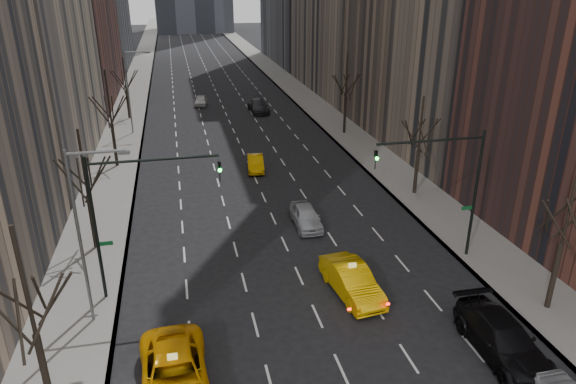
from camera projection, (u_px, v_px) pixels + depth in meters
sidewalk_left at (135, 90)px, 79.91m from camera, size 4.50×320.00×0.15m
sidewalk_right at (288, 84)px, 84.80m from camera, size 4.50×320.00×0.15m
tree_lw_a at (36, 336)px, 18.99m from camera, size 3.36×3.50×8.28m
tree_lw_b at (88, 196)px, 31.68m from camera, size 3.36×3.50×7.82m
tree_lw_c at (112, 125)px, 45.98m from camera, size 3.36×3.50×8.74m
tree_lw_d at (126, 91)px, 62.39m from camera, size 3.36×3.50×7.36m
tree_rw_a at (561, 244)px, 25.58m from camera, size 3.36×3.50×8.28m
tree_rw_b at (418, 150)px, 40.07m from camera, size 3.36×3.50×7.82m
tree_rw_c at (346, 98)px, 56.18m from camera, size 3.36×3.50×8.74m
traffic_mast_left at (127, 204)px, 26.16m from camera, size 6.69×0.39×8.00m
traffic_mast_right at (452, 176)px, 29.80m from camera, size 6.69×0.39×8.00m
streetlight_near at (85, 221)px, 23.97m from camera, size 2.83×0.22×9.00m
streetlight_far at (131, 84)px, 55.52m from camera, size 2.83×0.22×9.00m
taxi_suv at (175, 375)px, 21.33m from camera, size 3.08×6.25×1.71m
taxi_sedan at (352, 280)px, 28.04m from camera, size 2.44×5.36×1.70m
silver_sedan_ahead at (306, 216)px, 35.90m from camera, size 1.77×4.33×1.47m
parked_suv_black at (502, 339)px, 23.48m from camera, size 2.51×5.97×1.72m
far_taxi at (256, 163)px, 46.54m from camera, size 1.84×4.16×1.33m
far_suv_grey at (258, 106)px, 66.96m from camera, size 2.46×5.60×1.60m
far_car_white at (201, 101)px, 70.43m from camera, size 2.07×4.10×1.34m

